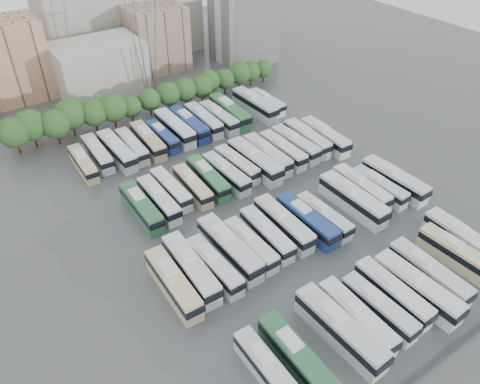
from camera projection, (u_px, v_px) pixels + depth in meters
ground at (271, 212)px, 77.05m from camera, size 220.00×220.00×0.00m
parapet at (440, 358)px, 55.03m from camera, size 56.00×0.50×0.50m
tree_line at (137, 101)px, 100.37m from camera, size 64.70×7.69×8.08m
city_buildings at (75, 47)px, 116.62m from camera, size 102.00×35.00×20.00m
apartment_tower at (244, 12)px, 122.85m from camera, size 14.00×14.00×26.00m
electricity_pylon at (142, 18)px, 99.86m from camera, size 9.00×6.91×33.83m
bus_r0_s1 at (268, 370)px, 52.21m from camera, size 2.43×10.90×3.42m
bus_r0_s2 at (297, 358)px, 53.16m from camera, size 2.78×12.25×3.83m
bus_r0_s4 at (340, 329)px, 56.10m from camera, size 3.44×13.50×4.20m
bus_r0_s5 at (356, 317)px, 57.77m from camera, size 2.83×12.03×3.76m
bus_r0_s6 at (379, 308)px, 59.12m from camera, size 2.79×11.23×3.50m
bus_r0_s7 at (393, 293)px, 60.93m from camera, size 2.57×11.75×3.69m
bus_r0_s8 at (417, 288)px, 61.38m from camera, size 3.34×12.97×4.04m
bus_r0_s9 at (429, 273)px, 63.55m from camera, size 2.79×12.45×3.90m
bus_r0_s11 at (458, 255)px, 66.48m from camera, size 3.21×12.15×3.78m
bus_r0_s12 at (463, 240)px, 68.86m from camera, size 3.16×12.68×3.95m
bus_r1_s0 at (173, 283)px, 62.08m from camera, size 2.94×12.55×3.92m
bus_r1_s1 at (191, 269)px, 64.13m from camera, size 3.23×13.08×4.08m
bus_r1_s2 at (214, 266)px, 64.87m from camera, size 2.99×11.55×3.60m
bus_r1_s3 at (230, 248)px, 67.30m from camera, size 3.30×13.44×4.19m
bus_r1_s4 at (250, 245)px, 68.33m from camera, size 2.67×11.14×3.48m
bus_r1_s5 at (267, 234)px, 70.14m from camera, size 2.85×11.56×3.60m
bus_r1_s6 at (284, 224)px, 71.79m from camera, size 2.89×12.48×3.91m
bus_r1_s7 at (307, 220)px, 72.44m from camera, size 2.90×12.35×3.86m
bus_r1_s8 at (324, 216)px, 73.54m from camera, size 2.72×11.00×3.43m
bus_r1_s10 at (353, 199)px, 76.43m from camera, size 3.06×13.47×4.22m
bus_r1_s11 at (361, 188)px, 79.26m from camera, size 2.92×12.06×3.76m
bus_r1_s12 at (379, 187)px, 79.84m from camera, size 2.68×11.01×3.44m
bus_r1_s13 at (394, 180)px, 80.90m from camera, size 3.24×13.03×4.06m
bus_r2_s1 at (141, 207)px, 75.10m from camera, size 2.71×12.17×3.82m
bus_r2_s2 at (159, 200)px, 76.77m from camera, size 2.59×11.73×3.68m
bus_r2_s3 at (171, 189)px, 79.34m from camera, size 2.61×11.15×3.48m
bus_r2_s4 at (193, 186)px, 80.08m from camera, size 2.81×11.09×3.45m
bus_r2_s5 at (208, 178)px, 81.70m from camera, size 3.09×12.04×3.75m
bus_r2_s6 at (226, 173)px, 82.82m from camera, size 3.14×11.95×3.72m
bus_r2_s7 at (237, 164)px, 85.28m from camera, size 3.02×11.32×3.52m
bus_r2_s8 at (255, 161)px, 85.61m from camera, size 3.34×13.62×4.25m
bus_r2_s9 at (267, 155)px, 87.53m from camera, size 2.81×12.62×3.96m
bus_r2_s10 at (283, 150)px, 89.05m from camera, size 2.67×12.00×3.76m
bus_r2_s11 at (295, 144)px, 90.73m from camera, size 2.95×12.26×3.83m
bus_r2_s12 at (307, 138)px, 92.44m from camera, size 3.22×12.50×3.89m
bus_r2_s13 at (325, 136)px, 92.84m from camera, size 3.29×12.87×4.01m
bus_r3_s0 at (83, 163)px, 85.61m from camera, size 2.58×10.92×3.41m
bus_r3_s1 at (98, 153)px, 88.20m from camera, size 2.76×11.64×3.64m
bus_r3_s2 at (117, 150)px, 88.68m from camera, size 3.20×12.88×4.02m
bus_r3_s3 at (132, 146)px, 90.29m from camera, size 2.66×11.43×3.58m
bus_r3_s4 at (148, 140)px, 91.77m from camera, size 3.15×12.44×3.87m
bus_r3_s5 at (162, 136)px, 93.57m from camera, size 2.58×10.89×3.40m
bus_r3_s6 at (175, 128)px, 95.51m from camera, size 2.98×13.26×4.15m
bus_r3_s7 at (189, 124)px, 96.78m from camera, size 2.81×12.85×4.03m
bus_r3_s8 at (204, 120)px, 98.44m from camera, size 2.99×12.48×3.90m
bus_r3_s9 at (219, 117)px, 99.50m from camera, size 2.89×12.17×3.80m
bus_r3_s10 at (230, 112)px, 101.17m from camera, size 3.47×13.52×4.21m
bus_r3_s12 at (255, 104)px, 103.84m from camera, size 3.29×13.71×4.28m
bus_r3_s13 at (267, 102)px, 105.74m from camera, size 2.72×11.04×3.44m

